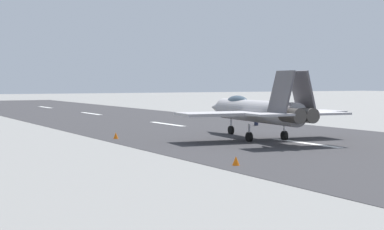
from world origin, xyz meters
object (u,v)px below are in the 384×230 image
at_px(fighter_jet, 257,110).
at_px(marker_cone_mid, 116,136).
at_px(crew_person, 256,118).
at_px(marker_cone_near, 236,161).

distance_m(fighter_jet, marker_cone_mid, 11.88).
distance_m(fighter_jet, crew_person, 15.75).
height_order(fighter_jet, crew_person, fighter_jet).
bearing_deg(marker_cone_mid, marker_cone_near, 180.00).
bearing_deg(marker_cone_mid, fighter_jet, -119.10).
height_order(fighter_jet, marker_cone_near, fighter_jet).
height_order(crew_person, marker_cone_mid, crew_person).
relative_size(fighter_jet, marker_cone_near, 31.75).
height_order(fighter_jet, marker_cone_mid, fighter_jet).
relative_size(fighter_jet, marker_cone_mid, 31.75).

